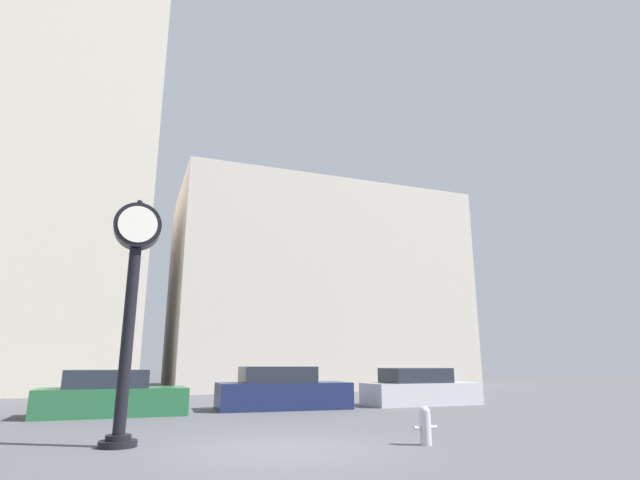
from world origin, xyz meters
name	(u,v)px	position (x,y,z in m)	size (l,w,h in m)	color
ground_plane	(279,450)	(0.00, 0.00, 0.00)	(200.00, 200.00, 0.00)	#515156
building_tall_tower	(73,79)	(-7.74, 24.00, 19.92)	(11.17, 12.00, 39.85)	beige
building_storefront_row	(312,292)	(9.15, 24.00, 6.55)	(19.03, 12.00, 13.10)	beige
street_clock	(133,282)	(-2.77, 1.32, 3.12)	(0.94, 0.70, 4.88)	black
car_green	(111,396)	(-3.10, 7.75, 0.57)	(4.33, 1.92, 1.35)	#236038
car_navy	(282,391)	(2.44, 8.22, 0.61)	(4.68, 2.17, 1.44)	#19234C
car_silver	(420,389)	(7.98, 8.15, 0.58)	(4.51, 1.93, 1.38)	#BCBCC1
fire_hydrant_near	(425,425)	(2.80, -0.49, 0.37)	(0.50, 0.22, 0.72)	#B7B7BC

